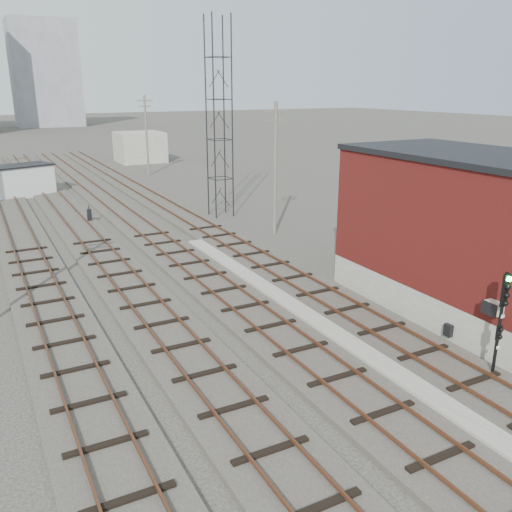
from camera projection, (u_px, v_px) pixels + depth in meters
ground at (89, 177)px, 62.38m from camera, size 320.00×320.00×0.00m
track_right at (169, 208)px, 45.70m from camera, size 3.20×90.00×0.39m
track_mid_right at (122, 213)px, 43.93m from camera, size 3.20×90.00×0.39m
track_mid_left at (71, 218)px, 42.16m from camera, size 3.20×90.00×0.39m
track_left at (16, 224)px, 40.39m from camera, size 3.20×90.00×0.39m
platform_curb at (313, 321)px, 23.67m from camera, size 0.90×28.00×0.26m
brick_building at (472, 235)px, 24.02m from camera, size 6.54×12.20×7.22m
lattice_tower at (219, 120)px, 41.43m from camera, size 1.60×1.60×15.00m
utility_pole_right_a at (275, 165)px, 36.76m from camera, size 1.80×0.24×9.00m
utility_pole_right_b at (146, 133)px, 62.13m from camera, size 1.80×0.24×9.00m
apartment_right at (45, 74)px, 138.13m from camera, size 16.00×12.00×26.00m
shed_right at (140, 147)px, 74.22m from camera, size 6.00×6.00×4.00m
signal_mast at (501, 318)px, 18.68m from camera, size 0.40×0.41×3.94m
switch_stand at (89, 215)px, 41.01m from camera, size 0.31×0.31×1.27m
site_trailer at (14, 181)px, 50.37m from camera, size 7.62×5.23×2.95m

